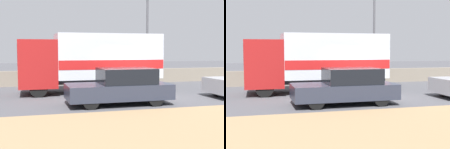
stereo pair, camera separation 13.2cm
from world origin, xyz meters
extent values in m
plane|color=#47474C|center=(0.00, 0.00, 0.00)|extent=(80.00, 80.00, 0.00)
cube|color=#937551|center=(0.00, -5.63, 0.02)|extent=(60.00, 5.78, 0.04)
cube|color=gray|center=(0.00, 6.42, 0.47)|extent=(60.00, 0.35, 0.94)
cylinder|color=#4C4C51|center=(2.58, 5.54, 2.80)|extent=(0.14, 0.14, 5.60)
cube|color=maroon|center=(-4.52, 2.64, 1.57)|extent=(1.86, 2.43, 2.36)
cube|color=black|center=(-5.43, 2.64, 2.04)|extent=(0.06, 2.07, 1.04)
cube|color=#2D2D33|center=(-0.87, 2.64, 0.64)|extent=(5.44, 1.33, 0.25)
cube|color=silver|center=(-0.87, 2.64, 1.92)|extent=(5.44, 2.42, 2.31)
cube|color=red|center=(-0.87, 2.64, 1.51)|extent=(5.41, 2.44, 0.46)
cylinder|color=black|center=(-4.52, 1.60, 0.43)|extent=(0.86, 0.28, 0.86)
cylinder|color=black|center=(-4.52, 3.68, 0.43)|extent=(0.86, 0.28, 0.86)
cylinder|color=black|center=(0.63, 1.60, 0.43)|extent=(0.86, 0.28, 0.86)
cylinder|color=black|center=(0.63, 3.68, 0.43)|extent=(0.86, 0.28, 0.86)
cylinder|color=black|center=(-0.46, 1.60, 0.43)|extent=(0.86, 0.28, 0.86)
cylinder|color=black|center=(-0.46, 3.68, 0.43)|extent=(0.86, 0.28, 0.86)
cube|color=#282D3D|center=(-1.41, -1.23, 0.55)|extent=(4.27, 1.90, 0.62)
cube|color=black|center=(-1.07, -1.23, 1.18)|extent=(2.22, 1.74, 0.64)
cylinder|color=black|center=(-2.73, -2.06, 0.32)|extent=(0.65, 0.20, 0.65)
cylinder|color=black|center=(-2.73, -0.41, 0.32)|extent=(0.65, 0.20, 0.65)
cylinder|color=black|center=(-0.08, -2.06, 0.32)|extent=(0.65, 0.20, 0.65)
cylinder|color=black|center=(-0.08, -0.41, 0.32)|extent=(0.65, 0.20, 0.65)
cylinder|color=black|center=(4.02, -0.08, 0.30)|extent=(0.59, 0.20, 0.59)
camera|label=1|loc=(-5.07, -13.50, 2.29)|focal=50.00mm
camera|label=2|loc=(-4.94, -13.54, 2.29)|focal=50.00mm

